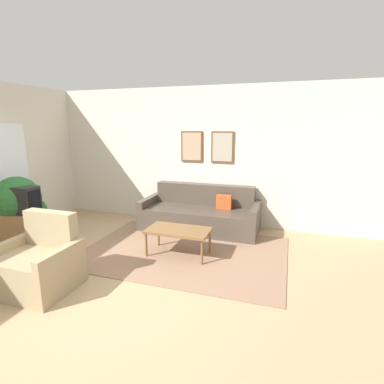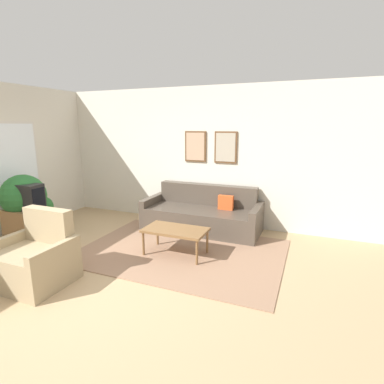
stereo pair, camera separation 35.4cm
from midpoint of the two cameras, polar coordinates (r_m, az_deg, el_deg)
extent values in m
plane|color=tan|center=(4.20, -16.78, -15.83)|extent=(16.00, 16.00, 0.00)
cube|color=#937056|center=(4.85, 0.16, -11.21)|extent=(3.13, 2.21, 0.01)
cube|color=beige|center=(6.20, -0.79, 6.93)|extent=(8.00, 0.06, 2.70)
cube|color=brown|center=(6.01, 2.39, 8.65)|extent=(0.44, 0.03, 0.60)
cube|color=tan|center=(5.99, 2.33, 8.64)|extent=(0.38, 0.01, 0.54)
cube|color=brown|center=(5.82, 8.19, 8.42)|extent=(0.44, 0.03, 0.60)
cube|color=#A89E89|center=(5.81, 8.15, 8.41)|extent=(0.38, 0.01, 0.54)
cube|color=beige|center=(6.31, -29.96, 4.77)|extent=(0.02, 1.18, 1.49)
cube|color=white|center=(6.31, -29.93, 4.77)|extent=(0.02, 1.10, 1.41)
cube|color=#4C4238|center=(5.71, 3.57, -5.24)|extent=(1.96, 0.90, 0.43)
cube|color=#4C4238|center=(5.93, 4.71, -0.46)|extent=(1.96, 0.20, 0.40)
cube|color=#4C4238|center=(6.09, -5.75, -3.46)|extent=(0.12, 0.90, 0.57)
cube|color=#4C4238|center=(5.47, 14.02, -5.66)|extent=(0.12, 0.90, 0.57)
cube|color=#D15123|center=(5.60, 8.26, -2.09)|extent=(0.28, 0.10, 0.28)
cube|color=brown|center=(4.60, -0.96, -7.28)|extent=(0.96, 0.53, 0.04)
cylinder|color=brown|center=(4.67, -7.08, -9.81)|extent=(0.04, 0.04, 0.38)
cylinder|color=brown|center=(4.34, 3.32, -11.55)|extent=(0.04, 0.04, 0.38)
cylinder|color=brown|center=(5.03, -4.58, -8.06)|extent=(0.04, 0.04, 0.38)
cylinder|color=brown|center=(4.73, 5.10, -9.48)|extent=(0.04, 0.04, 0.38)
cube|color=olive|center=(5.69, -26.96, -5.86)|extent=(0.77, 0.46, 0.59)
cube|color=black|center=(5.56, -27.48, -0.84)|extent=(0.57, 0.28, 0.44)
cube|color=black|center=(5.35, -25.48, -1.12)|extent=(0.01, 0.23, 0.34)
cube|color=tan|center=(4.28, -25.91, -12.66)|extent=(0.71, 0.76, 0.45)
cube|color=tan|center=(4.31, -23.54, -5.81)|extent=(0.71, 0.16, 0.45)
cube|color=tan|center=(4.54, -29.42, -10.74)|extent=(0.09, 0.76, 0.57)
cube|color=tan|center=(3.98, -22.05, -13.23)|extent=(0.09, 0.76, 0.57)
cylinder|color=slate|center=(5.94, -27.26, -6.88)|extent=(0.26, 0.26, 0.25)
cylinder|color=#51381E|center=(5.87, -27.49, -4.71)|extent=(0.04, 0.04, 0.22)
sphere|color=#28662D|center=(5.77, -27.92, -0.69)|extent=(0.74, 0.74, 0.74)
cylinder|color=#935638|center=(6.37, -24.94, -5.86)|extent=(0.23, 0.23, 0.15)
cylinder|color=#51381E|center=(6.33, -25.05, -4.69)|extent=(0.04, 0.04, 0.12)
sphere|color=#28662D|center=(6.27, -25.25, -2.61)|extent=(0.41, 0.41, 0.41)
cylinder|color=#935638|center=(6.13, -26.98, -6.67)|extent=(0.21, 0.21, 0.17)
cylinder|color=#51381E|center=(6.09, -27.11, -5.40)|extent=(0.04, 0.04, 0.12)
sphere|color=#3D8442|center=(6.03, -27.32, -3.38)|extent=(0.39, 0.39, 0.39)
camera|label=1|loc=(0.18, -88.01, 0.44)|focal=28.00mm
camera|label=2|loc=(0.18, 91.99, -0.44)|focal=28.00mm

